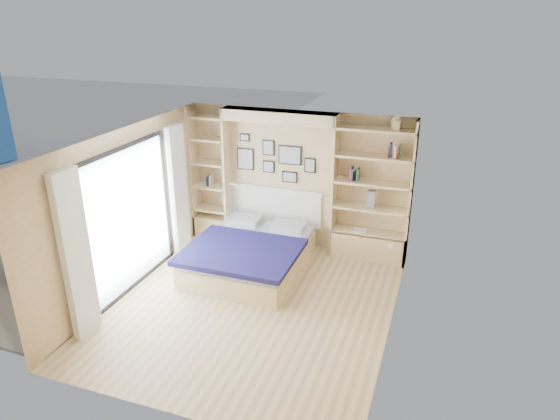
% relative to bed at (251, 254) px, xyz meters
% --- Properties ---
extents(ground, '(4.50, 4.50, 0.00)m').
position_rel_bed_xyz_m(ground, '(0.45, -1.05, -0.28)').
color(ground, tan).
rests_on(ground, ground).
extents(room_shell, '(4.50, 4.50, 4.50)m').
position_rel_bed_xyz_m(room_shell, '(0.06, 0.47, 0.80)').
color(room_shell, tan).
rests_on(room_shell, ground).
extents(bed, '(1.79, 2.30, 1.07)m').
position_rel_bed_xyz_m(bed, '(0.00, 0.00, 0.00)').
color(bed, beige).
rests_on(bed, ground).
extents(photo_gallery, '(1.48, 0.02, 0.82)m').
position_rel_bed_xyz_m(photo_gallery, '(-0.00, 1.17, 1.32)').
color(photo_gallery, black).
rests_on(photo_gallery, ground).
extents(reading_lamps, '(1.92, 0.12, 0.15)m').
position_rel_bed_xyz_m(reading_lamps, '(0.15, 0.95, 0.82)').
color(reading_lamps, silver).
rests_on(reading_lamps, ground).
extents(shelf_decor, '(3.47, 0.23, 2.03)m').
position_rel_bed_xyz_m(shelf_decor, '(1.53, 1.01, 1.40)').
color(shelf_decor, '#A51E1E').
rests_on(shelf_decor, ground).
extents(deck, '(3.20, 4.00, 0.05)m').
position_rel_bed_xyz_m(deck, '(-3.15, -1.05, -0.28)').
color(deck, '#675D4C').
rests_on(deck, ground).
extents(deck_chair, '(0.81, 0.99, 0.86)m').
position_rel_bed_xyz_m(deck_chair, '(-3.03, -1.33, 0.13)').
color(deck_chair, tan).
rests_on(deck_chair, ground).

